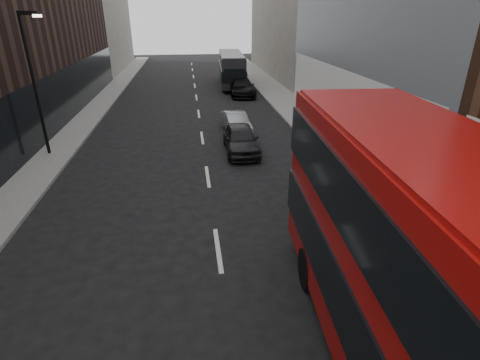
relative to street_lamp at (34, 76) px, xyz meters
name	(u,v)px	position (x,y,z in m)	size (l,w,h in m)	color
sidewalk_right	(298,113)	(15.72, 7.00, -4.11)	(3.00, 80.00, 0.15)	slate
sidewalk_left	(86,120)	(0.22, 7.00, -4.11)	(2.00, 80.00, 0.15)	slate
building_left_mid	(37,13)	(-3.28, 12.00, 2.82)	(5.00, 24.00, 14.00)	black
building_left_far	(99,17)	(-3.28, 34.00, 2.32)	(5.00, 20.00, 13.00)	slate
street_lamp	(34,76)	(0.00, 0.00, 0.00)	(1.06, 0.22, 7.00)	black
red_bus	(459,308)	(11.58, -16.19, -1.33)	(3.87, 12.90, 5.14)	#970B09
grey_bus	(231,68)	(12.09, 19.70, -2.44)	(2.95, 10.15, 3.25)	black
car_a	(241,139)	(10.25, -0.82, -3.43)	(1.77, 4.39, 1.50)	black
car_b	(236,122)	(10.46, 3.02, -3.56)	(1.32, 3.78, 1.24)	gray
car_c	(241,87)	(12.42, 14.48, -3.40)	(2.19, 5.39, 1.56)	black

